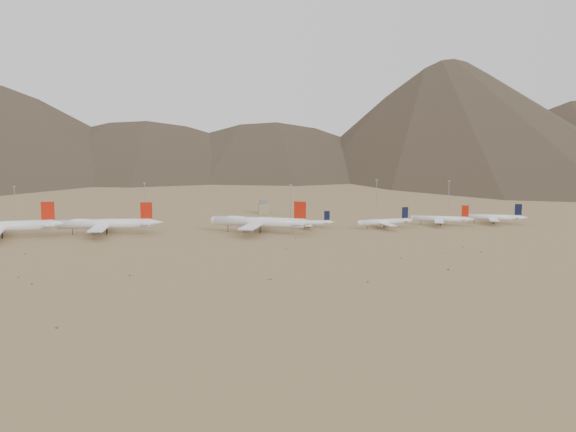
{
  "coord_description": "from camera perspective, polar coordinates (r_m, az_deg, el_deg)",
  "views": [
    {
      "loc": [
        -18.83,
        -407.71,
        71.5
      ],
      "look_at": [
        38.82,
        30.0,
        10.19
      ],
      "focal_mm": 40.0,
      "sensor_mm": 36.0,
      "label": 1
    }
  ],
  "objects": [
    {
      "name": "ground",
      "position": [
        414.36,
        -4.79,
        -2.06
      ],
      "size": [
        3000.0,
        3000.0,
        0.0
      ],
      "primitive_type": "plane",
      "color": "#A48155",
      "rests_on": "ground"
    },
    {
      "name": "narrowbody_a",
      "position": [
        456.86,
        1.83,
        -0.6
      ],
      "size": [
        37.17,
        26.55,
        12.26
      ],
      "rotation": [
        0.0,
        0.0,
        -0.02
      ],
      "color": "white",
      "rests_on": "ground"
    },
    {
      "name": "narrowbody_d",
      "position": [
        501.01,
        17.9,
        -0.11
      ],
      "size": [
        44.83,
        33.3,
        15.27
      ],
      "rotation": [
        0.0,
        0.0,
        -0.3
      ],
      "color": "white",
      "rests_on": "ground"
    },
    {
      "name": "widebody_west",
      "position": [
        453.47,
        -24.22,
        -0.85
      ],
      "size": [
        77.23,
        60.18,
        23.07
      ],
      "rotation": [
        0.0,
        0.0,
        0.16
      ],
      "color": "white",
      "rests_on": "ground"
    },
    {
      "name": "control_tower",
      "position": [
        534.08,
        -2.2,
        0.78
      ],
      "size": [
        8.0,
        8.0,
        12.0
      ],
      "color": "gray",
      "rests_on": "ground"
    },
    {
      "name": "narrowbody_b",
      "position": [
        460.86,
        8.62,
        -0.51
      ],
      "size": [
        43.94,
        32.19,
        14.66
      ],
      "rotation": [
        0.0,
        0.0,
        0.2
      ],
      "color": "white",
      "rests_on": "ground"
    },
    {
      "name": "mast_centre",
      "position": [
        517.07,
        0.24,
        1.54
      ],
      "size": [
        2.0,
        0.6,
        25.7
      ],
      "color": "gray",
      "rests_on": "ground"
    },
    {
      "name": "mast_west",
      "position": [
        547.22,
        -12.6,
        1.71
      ],
      "size": [
        2.0,
        0.6,
        25.7
      ],
      "color": "gray",
      "rests_on": "ground"
    },
    {
      "name": "mountain_ridge",
      "position": [
        1310.2,
        -6.8,
        11.29
      ],
      "size": [
        4400.0,
        1000.0,
        300.0
      ],
      "color": "#4E422F",
      "rests_on": "ground"
    },
    {
      "name": "mast_east",
      "position": [
        570.12,
        7.88,
        2.06
      ],
      "size": [
        2.0,
        0.6,
        25.7
      ],
      "color": "gray",
      "rests_on": "ground"
    },
    {
      "name": "widebody_east",
      "position": [
        436.32,
        -2.59,
        -0.51
      ],
      "size": [
        71.75,
        57.24,
        22.25
      ],
      "rotation": [
        0.0,
        0.0,
        -0.34
      ],
      "color": "white",
      "rests_on": "ground"
    },
    {
      "name": "widebody_centre",
      "position": [
        446.37,
        -15.95,
        -0.66
      ],
      "size": [
        72.43,
        55.49,
        21.5
      ],
      "rotation": [
        0.0,
        0.0,
        -0.03
      ],
      "color": "white",
      "rests_on": "ground"
    },
    {
      "name": "mast_far_east",
      "position": [
        572.01,
        14.1,
        1.92
      ],
      "size": [
        2.0,
        0.6,
        25.7
      ],
      "color": "gray",
      "rests_on": "ground"
    },
    {
      "name": "desert_scrub",
      "position": [
        318.03,
        -4.38,
        -5.05
      ],
      "size": [
        411.25,
        174.78,
        0.85
      ],
      "color": "brown",
      "rests_on": "ground"
    },
    {
      "name": "narrowbody_c",
      "position": [
        482.05,
        13.48,
        -0.25
      ],
      "size": [
        44.45,
        33.18,
        15.29
      ],
      "rotation": [
        0.0,
        0.0,
        -0.34
      ],
      "color": "white",
      "rests_on": "ground"
    },
    {
      "name": "mast_far_west",
      "position": [
        546.57,
        -23.11,
        1.25
      ],
      "size": [
        2.0,
        0.6,
        25.7
      ],
      "color": "gray",
      "rests_on": "ground"
    }
  ]
}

